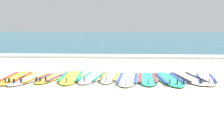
% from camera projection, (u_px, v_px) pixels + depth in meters
% --- Properties ---
extents(ground_plane, '(80.00, 80.00, 0.00)m').
position_uv_depth(ground_plane, '(113.00, 77.00, 9.54)').
color(ground_plane, beige).
extents(sea, '(80.00, 60.00, 0.10)m').
position_uv_depth(sea, '(131.00, 37.00, 44.50)').
color(sea, '#23667A').
rests_on(sea, ground).
extents(wave_foam_strip, '(80.00, 1.14, 0.11)m').
position_uv_depth(wave_foam_strip, '(122.00, 56.00, 15.40)').
color(wave_foam_strip, white).
rests_on(wave_foam_strip, ground).
extents(surfboard_0, '(0.80, 2.53, 0.18)m').
position_uv_depth(surfboard_0, '(17.00, 77.00, 9.20)').
color(surfboard_0, yellow).
rests_on(surfboard_0, ground).
extents(surfboard_1, '(0.93, 2.49, 0.18)m').
position_uv_depth(surfboard_1, '(31.00, 78.00, 9.03)').
color(surfboard_1, white).
rests_on(surfboard_1, ground).
extents(surfboard_2, '(0.69, 1.96, 0.18)m').
position_uv_depth(surfboard_2, '(51.00, 78.00, 9.09)').
color(surfboard_2, yellow).
rests_on(surfboard_2, ground).
extents(surfboard_3, '(0.83, 2.61, 0.18)m').
position_uv_depth(surfboard_3, '(71.00, 77.00, 9.27)').
color(surfboard_3, yellow).
rests_on(surfboard_3, ground).
extents(surfboard_4, '(0.80, 2.34, 0.18)m').
position_uv_depth(surfboard_4, '(92.00, 77.00, 9.23)').
color(surfboard_4, white).
rests_on(surfboard_4, ground).
extents(surfboard_5, '(0.60, 2.16, 0.18)m').
position_uv_depth(surfboard_5, '(110.00, 77.00, 9.25)').
color(surfboard_5, silver).
rests_on(surfboard_5, ground).
extents(surfboard_6, '(0.69, 2.53, 0.18)m').
position_uv_depth(surfboard_6, '(128.00, 79.00, 8.97)').
color(surfboard_6, silver).
rests_on(surfboard_6, ground).
extents(surfboard_7, '(0.61, 2.36, 0.18)m').
position_uv_depth(surfboard_7, '(148.00, 79.00, 9.01)').
color(surfboard_7, '#2DB793').
rests_on(surfboard_7, ground).
extents(surfboard_8, '(0.91, 2.64, 0.18)m').
position_uv_depth(surfboard_8, '(169.00, 79.00, 8.97)').
color(surfboard_8, '#2DB793').
rests_on(surfboard_8, ground).
extents(surfboard_9, '(1.01, 2.49, 0.18)m').
position_uv_depth(surfboard_9, '(188.00, 78.00, 9.11)').
color(surfboard_9, white).
rests_on(surfboard_9, ground).
extents(surfboard_10, '(0.79, 2.22, 0.18)m').
position_uv_depth(surfboard_10, '(206.00, 79.00, 8.92)').
color(surfboard_10, silver).
rests_on(surfboard_10, ground).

